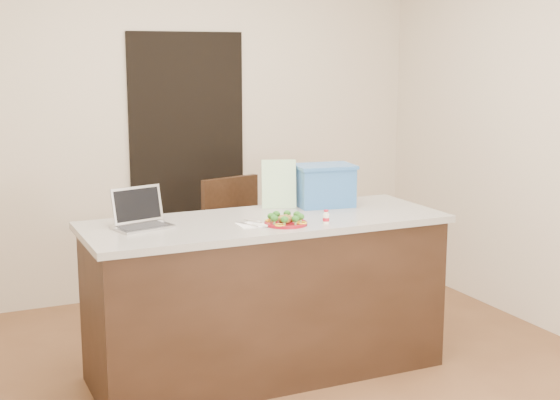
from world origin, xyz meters
name	(u,v)px	position (x,y,z in m)	size (l,w,h in m)	color
ground	(284,388)	(0.00, 0.00, 0.00)	(4.00, 4.00, 0.00)	brown
room_shell	(285,97)	(0.00, 0.00, 1.62)	(4.00, 4.00, 4.00)	white
doorway	(188,164)	(0.10, 1.98, 1.00)	(0.90, 0.02, 2.00)	black
island	(266,296)	(0.00, 0.25, 0.46)	(2.06, 0.76, 0.92)	black
plate	(286,223)	(0.04, 0.06, 0.93)	(0.24, 0.24, 0.02)	maroon
meatballs	(285,219)	(0.04, 0.07, 0.95)	(0.09, 0.10, 0.04)	olive
broccoli	(286,216)	(0.04, 0.06, 0.97)	(0.20, 0.20, 0.04)	#1A4E14
pepper_rings	(286,222)	(0.04, 0.06, 0.94)	(0.19, 0.19, 0.01)	yellow
napkin	(251,225)	(-0.14, 0.12, 0.92)	(0.14, 0.14, 0.01)	white
fork	(247,224)	(-0.16, 0.13, 0.93)	(0.06, 0.16, 0.00)	silver
knife	(258,224)	(-0.11, 0.11, 0.93)	(0.07, 0.20, 0.01)	white
yogurt_bottle	(326,218)	(0.25, -0.01, 0.95)	(0.04, 0.04, 0.08)	white
laptop	(140,216)	(-0.70, 0.35, 0.98)	(0.34, 0.30, 0.21)	#AFB0B4
leaflet	(279,184)	(0.19, 0.50, 1.07)	(0.21, 0.00, 0.29)	white
blue_box	(324,185)	(0.48, 0.45, 1.05)	(0.38, 0.30, 0.26)	#2E62A6
chair	(236,243)	(0.14, 1.08, 0.57)	(0.55, 0.55, 1.01)	black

